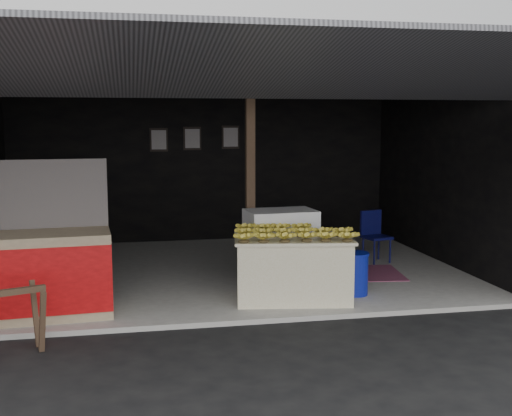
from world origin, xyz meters
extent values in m
plane|color=black|center=(0.00, 0.00, 0.00)|extent=(80.00, 80.00, 0.00)
cube|color=gray|center=(0.00, 2.50, 0.03)|extent=(7.00, 5.00, 0.06)
cube|color=black|center=(0.00, 5.00, 1.51)|extent=(7.00, 0.15, 2.90)
cube|color=black|center=(3.50, 2.50, 1.51)|extent=(0.15, 5.00, 2.90)
cube|color=#232326|center=(0.00, 2.50, 2.96)|extent=(7.20, 5.20, 0.12)
cube|color=#232326|center=(0.00, -0.95, 2.73)|extent=(7.40, 2.47, 0.48)
cube|color=#4A3425|center=(0.30, 1.90, 1.49)|extent=(0.12, 0.12, 2.85)
cube|color=silver|center=(0.61, 0.71, 0.43)|extent=(1.48, 1.02, 0.75)
cube|color=silver|center=(0.61, 0.71, 0.83)|extent=(1.55, 1.09, 0.04)
cube|color=white|center=(0.63, 1.47, 0.56)|extent=(0.96, 0.68, 1.01)
cube|color=navy|center=(0.63, 1.16, 0.61)|extent=(0.71, 0.08, 0.30)
cube|color=#B21414|center=(0.63, 1.16, 0.26)|extent=(0.45, 0.06, 0.10)
cube|color=#998466|center=(-2.42, 0.59, 0.54)|extent=(1.75, 0.86, 0.95)
cube|color=red|center=(-2.42, 0.21, 0.54)|extent=(1.69, 0.14, 0.74)
cube|color=white|center=(-2.42, 0.20, 0.54)|extent=(0.58, 0.05, 0.19)
cube|color=#182448|center=(-2.42, 0.91, 1.41)|extent=(1.70, 0.17, 0.80)
cube|color=#4A3425|center=(-2.19, -0.53, 0.33)|extent=(0.13, 0.26, 0.65)
cube|color=#4A3425|center=(-2.29, -0.22, 0.33)|extent=(0.13, 0.26, 0.65)
cube|color=#4A3425|center=(-2.49, -0.46, 0.62)|extent=(0.67, 0.28, 0.06)
cylinder|color=navy|center=(1.43, 0.78, 0.32)|extent=(0.35, 0.35, 0.51)
cylinder|color=#0B0C3E|center=(2.31, 2.32, 0.26)|extent=(0.03, 0.03, 0.39)
cylinder|color=#0B0C3E|center=(2.59, 2.39, 0.26)|extent=(0.03, 0.03, 0.39)
cylinder|color=#0B0C3E|center=(2.24, 2.61, 0.26)|extent=(0.03, 0.03, 0.39)
cylinder|color=#0B0C3E|center=(2.52, 2.68, 0.26)|extent=(0.03, 0.03, 0.39)
cube|color=#0B0C3E|center=(2.42, 2.50, 0.45)|extent=(0.46, 0.46, 0.04)
cube|color=#0B0C3E|center=(2.37, 2.66, 0.66)|extent=(0.37, 0.13, 0.40)
cube|color=maroon|center=(1.74, 1.85, 0.07)|extent=(1.62, 1.19, 0.01)
cube|color=black|center=(-0.80, 4.90, 1.91)|extent=(0.32, 0.03, 0.42)
cube|color=#4C4C59|center=(-0.80, 4.88, 1.91)|extent=(0.26, 0.02, 0.34)
cube|color=black|center=(-0.20, 4.90, 1.93)|extent=(0.32, 0.03, 0.42)
cube|color=#4C4C59|center=(-0.20, 4.88, 1.93)|extent=(0.26, 0.02, 0.34)
cube|color=black|center=(0.50, 4.90, 1.95)|extent=(0.32, 0.03, 0.42)
cube|color=#4C4C59|center=(0.50, 4.88, 1.95)|extent=(0.26, 0.02, 0.34)
camera|label=1|loc=(-1.33, -6.75, 2.24)|focal=45.00mm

